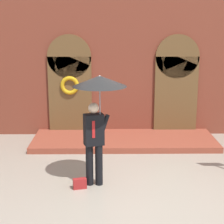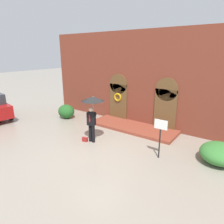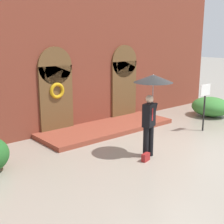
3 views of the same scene
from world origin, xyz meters
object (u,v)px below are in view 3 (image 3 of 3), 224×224
(handbag, at_px, (146,157))
(shrub_right, at_px, (211,107))
(person_with_umbrella, at_px, (152,91))
(sign_post, at_px, (205,100))

(handbag, relative_size, shrub_right, 0.17)
(person_with_umbrella, height_order, sign_post, person_with_umbrella)
(handbag, height_order, shrub_right, shrub_right)
(sign_post, relative_size, shrub_right, 1.03)
(person_with_umbrella, height_order, shrub_right, person_with_umbrella)
(person_with_umbrella, bearing_deg, shrub_right, 15.69)
(shrub_right, bearing_deg, person_with_umbrella, -164.31)
(sign_post, xyz_separation_m, shrub_right, (2.17, 1.08, -0.75))
(person_with_umbrella, distance_m, shrub_right, 5.87)
(person_with_umbrella, xyz_separation_m, handbag, (-0.40, -0.20, -1.80))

